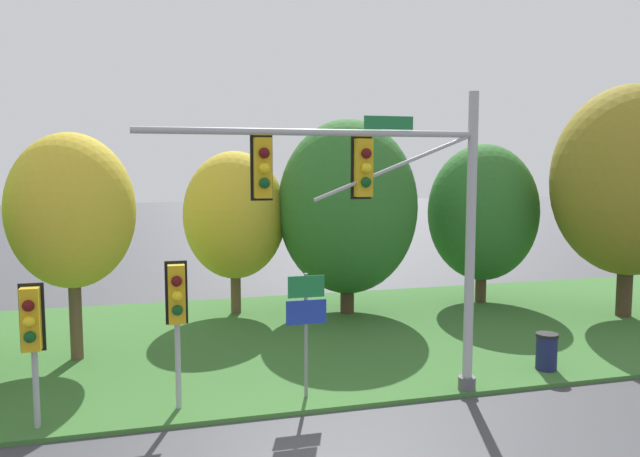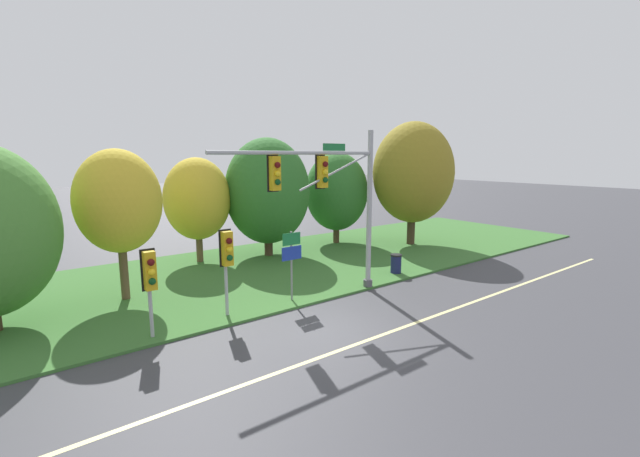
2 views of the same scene
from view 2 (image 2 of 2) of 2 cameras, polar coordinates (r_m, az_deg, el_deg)
name	(u,v)px [view 2 (image 2 of 2)]	position (r m, az deg, el deg)	size (l,w,h in m)	color
ground_plane	(337,330)	(14.84, 2.22, -13.43)	(160.00, 160.00, 0.00)	#3D3D42
lane_stripe	(361,343)	(14.02, 5.48, -14.90)	(36.00, 0.16, 0.01)	beige
grass_verge	(228,275)	(21.45, -12.13, -6.12)	(48.00, 11.50, 0.10)	#386B2D
traffic_signal_mast	(333,191)	(17.07, 1.70, 5.05)	(7.47, 0.49, 6.77)	#9EA0A5
pedestrian_signal_near_kerb	(150,275)	(14.30, -21.73, -5.83)	(0.46, 0.55, 2.90)	#9EA0A5
pedestrian_signal_further_along	(227,254)	(15.43, -12.29, -3.33)	(0.46, 0.55, 3.18)	#9EA0A5
route_sign_post	(292,255)	(16.93, -3.81, -3.49)	(0.91, 0.08, 2.79)	slate
tree_behind_signpost	(118,202)	(18.47, -25.29, 3.26)	(3.25, 3.25, 6.00)	brown
tree_mid_verge	(197,199)	(23.77, -16.06, 3.79)	(3.51, 3.51, 5.63)	brown
tree_tall_centre	(267,191)	(24.52, -7.02, 4.95)	(4.79, 4.79, 6.72)	#423021
tree_right_far	(337,192)	(27.99, 2.22, 4.93)	(4.07, 4.07, 5.93)	#4C3823
tree_furthest_back	(413,173)	(28.09, 12.30, 7.27)	(5.12, 5.12, 7.83)	#423021
trash_bin	(396,263)	(21.45, 10.10, -4.61)	(0.56, 0.56, 0.93)	#191E4C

